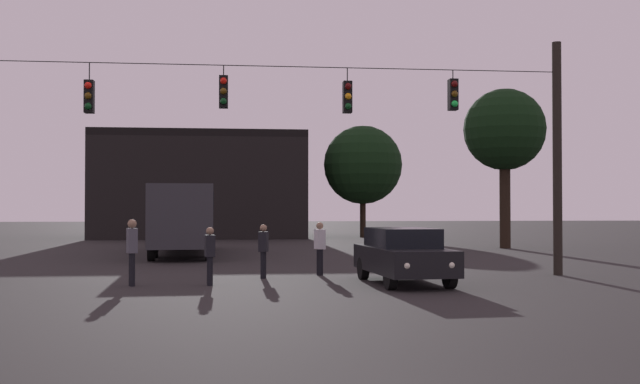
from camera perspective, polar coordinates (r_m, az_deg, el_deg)
ground_plane at (r=31.04m, az=-3.72°, el=-5.04°), size 168.00×168.00×0.00m
overhead_signal_span at (r=22.47m, az=-2.78°, el=4.00°), size 17.21×0.44×7.23m
city_bus at (r=34.24m, az=-10.33°, el=-1.54°), size 3.02×11.11×3.00m
car_near_right at (r=20.83m, az=6.33°, el=-4.73°), size 2.13×4.44×1.52m
pedestrian_crossing_left at (r=20.67m, az=-14.04°, el=-4.13°), size 0.34×0.42×1.77m
pedestrian_crossing_center at (r=22.31m, az=-4.31°, el=-4.25°), size 0.32×0.41×1.59m
pedestrian_crossing_right at (r=23.25m, az=-0.02°, el=-4.06°), size 0.33×0.41×1.63m
pedestrian_near_bus at (r=20.41m, az=-8.33°, el=-4.58°), size 0.30×0.40×1.56m
corner_building at (r=54.56m, az=-8.91°, el=0.44°), size 14.30×10.44×7.24m
tree_left_silhouette at (r=52.91m, az=3.26°, el=2.05°), size 5.51×5.51×7.84m
tree_behind_building at (r=39.99m, az=13.79°, el=4.52°), size 4.19×4.19×8.20m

